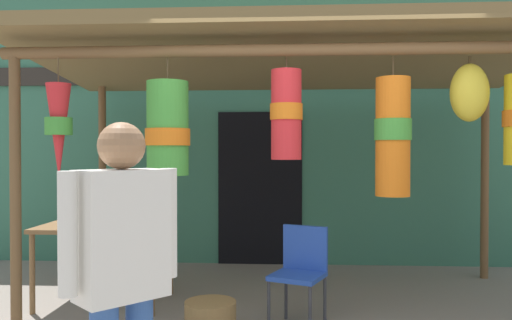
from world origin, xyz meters
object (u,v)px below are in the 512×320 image
object	(u,v)px
folding_chair	(301,267)
wicker_basket_by_table	(210,316)
display_table	(106,232)
flower_heap_on_table	(108,217)
passerby_at_right	(122,266)

from	to	relation	value
folding_chair	wicker_basket_by_table	size ratio (longest dim) A/B	1.96
display_table	folding_chair	xyz separation A→B (m)	(1.88, -0.53, -0.19)
wicker_basket_by_table	display_table	bearing A→B (deg)	148.36
flower_heap_on_table	passerby_at_right	distance (m)	2.75
display_table	passerby_at_right	world-z (taller)	passerby_at_right
folding_chair	passerby_at_right	size ratio (longest dim) A/B	0.52
wicker_basket_by_table	passerby_at_right	size ratio (longest dim) A/B	0.26
display_table	flower_heap_on_table	size ratio (longest dim) A/B	1.61
wicker_basket_by_table	passerby_at_right	bearing A→B (deg)	-93.92
flower_heap_on_table	passerby_at_right	world-z (taller)	passerby_at_right
folding_chair	display_table	bearing A→B (deg)	164.15
flower_heap_on_table	wicker_basket_by_table	size ratio (longest dim) A/B	1.75
folding_chair	flower_heap_on_table	bearing A→B (deg)	163.94
display_table	passerby_at_right	bearing A→B (deg)	-68.63
display_table	flower_heap_on_table	world-z (taller)	flower_heap_on_table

